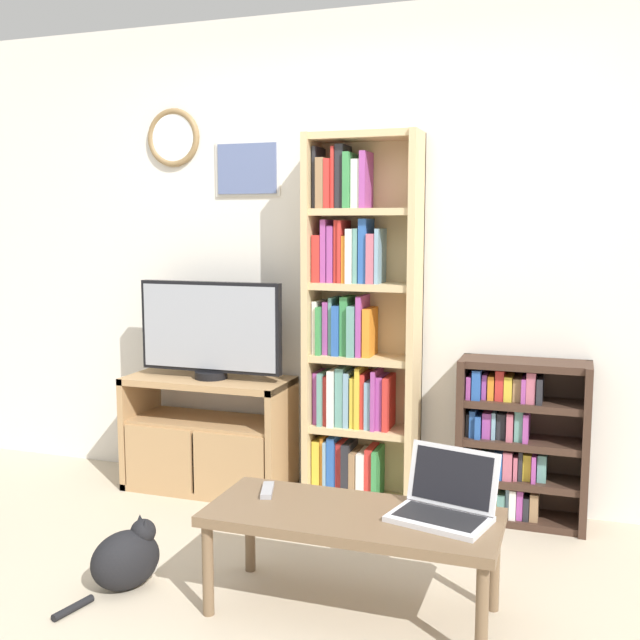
% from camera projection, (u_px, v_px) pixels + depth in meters
% --- Properties ---
extents(wall_back, '(5.94, 0.09, 2.60)m').
position_uv_depth(wall_back, '(357.00, 257.00, 4.05)').
color(wall_back, silver).
rests_on(wall_back, ground_plane).
extents(tv_stand, '(0.92, 0.40, 0.64)m').
position_uv_depth(tv_stand, '(208.00, 434.00, 4.17)').
color(tv_stand, tan).
rests_on(tv_stand, ground_plane).
extents(television, '(0.83, 0.18, 0.54)m').
position_uv_depth(television, '(210.00, 329.00, 4.09)').
color(television, black).
rests_on(television, tv_stand).
extents(bookshelf_tall, '(0.59, 0.25, 1.94)m').
position_uv_depth(bookshelf_tall, '(356.00, 330.00, 3.94)').
color(bookshelf_tall, tan).
rests_on(bookshelf_tall, ground_plane).
extents(bookshelf_short, '(0.63, 0.26, 0.82)m').
position_uv_depth(bookshelf_short, '(515.00, 442.00, 3.73)').
color(bookshelf_short, '#3D281E').
rests_on(bookshelf_short, ground_plane).
extents(coffee_table, '(1.11, 0.47, 0.40)m').
position_uv_depth(coffee_table, '(352.00, 523.00, 2.83)').
color(coffee_table, brown).
rests_on(coffee_table, ground_plane).
extents(laptop, '(0.41, 0.35, 0.25)m').
position_uv_depth(laptop, '(445.00, 501.00, 2.77)').
color(laptop, silver).
rests_on(laptop, coffee_table).
extents(remote_near_laptop, '(0.09, 0.17, 0.02)m').
position_uv_depth(remote_near_laptop, '(267.00, 490.00, 3.03)').
color(remote_near_laptop, '#99999E').
rests_on(remote_near_laptop, coffee_table).
extents(cat, '(0.31, 0.49, 0.29)m').
position_uv_depth(cat, '(128.00, 558.00, 3.05)').
color(cat, black).
rests_on(cat, ground_plane).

